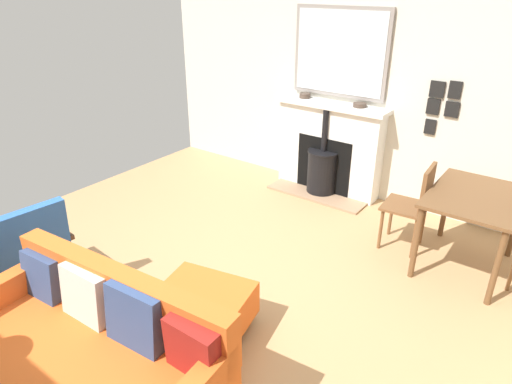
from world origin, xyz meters
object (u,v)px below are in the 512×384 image
object	(u,v)px
ottoman	(201,309)
armchair_accent	(26,245)
dining_chair_near_fireplace	(415,201)
mantel_bowl_far	(360,105)
sofa	(85,360)
fireplace	(327,153)
dining_table	(474,206)
mantel_bowl_near	(305,95)

from	to	relation	value
ottoman	armchair_accent	bearing A→B (deg)	-72.93
dining_chair_near_fireplace	armchair_accent	bearing A→B (deg)	-42.45
mantel_bowl_far	sofa	world-z (taller)	mantel_bowl_far
sofa	armchair_accent	size ratio (longest dim) A/B	2.19
fireplace	armchair_accent	distance (m)	3.42
mantel_bowl_far	sofa	size ratio (longest dim) A/B	0.08
armchair_accent	dining_table	size ratio (longest dim) A/B	0.84
mantel_bowl_far	ottoman	bearing A→B (deg)	3.12
mantel_bowl_near	sofa	world-z (taller)	mantel_bowl_near
ottoman	dining_chair_near_fireplace	size ratio (longest dim) A/B	0.88
mantel_bowl_far	dining_table	world-z (taller)	mantel_bowl_far
mantel_bowl_near	dining_table	bearing A→B (deg)	70.97
fireplace	dining_chair_near_fireplace	distance (m)	1.50
fireplace	mantel_bowl_far	bearing A→B (deg)	96.33
mantel_bowl_near	dining_chair_near_fireplace	xyz separation A→B (m)	(0.75, 1.70, -0.62)
mantel_bowl_far	dining_chair_near_fireplace	world-z (taller)	mantel_bowl_far
mantel_bowl_near	ottoman	size ratio (longest dim) A/B	0.17
sofa	ottoman	world-z (taller)	sofa
sofa	mantel_bowl_far	bearing A→B (deg)	-179.76
sofa	dining_table	distance (m)	3.30
ottoman	armchair_accent	distance (m)	1.59
sofa	armchair_accent	distance (m)	1.43
mantel_bowl_near	ottoman	xyz separation A→B (m)	(2.84, 0.87, -0.92)
mantel_bowl_near	dining_chair_near_fireplace	world-z (taller)	mantel_bowl_near
dining_table	sofa	bearing A→B (deg)	-26.52
dining_table	ottoman	bearing A→B (deg)	-32.57
fireplace	dining_table	xyz separation A→B (m)	(0.72, 1.82, 0.13)
armchair_accent	dining_chair_near_fireplace	bearing A→B (deg)	137.55
dining_table	dining_chair_near_fireplace	size ratio (longest dim) A/B	1.12
sofa	ottoman	distance (m)	0.88
mantel_bowl_far	armchair_accent	size ratio (longest dim) A/B	0.18
ottoman	armchair_accent	xyz separation A→B (m)	(0.46, -1.51, 0.22)
mantel_bowl_near	dining_table	size ratio (longest dim) A/B	0.14
fireplace	ottoman	distance (m)	2.86
armchair_accent	dining_chair_near_fireplace	xyz separation A→B (m)	(-2.55, 2.34, 0.07)
mantel_bowl_near	ottoman	bearing A→B (deg)	17.05
fireplace	armchair_accent	world-z (taller)	fireplace
mantel_bowl_far	sofa	distance (m)	3.79
ottoman	dining_table	world-z (taller)	dining_table
sofa	dining_chair_near_fireplace	xyz separation A→B (m)	(-2.95, 0.97, 0.17)
mantel_bowl_far	ottoman	distance (m)	2.99
fireplace	dining_table	distance (m)	1.97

